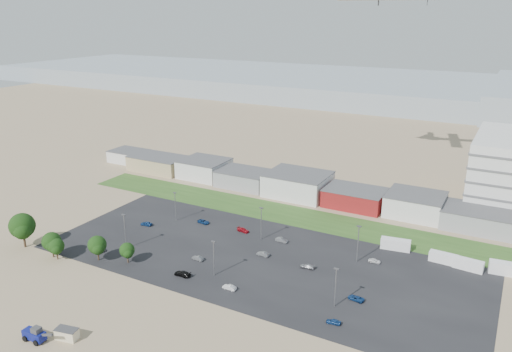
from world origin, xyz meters
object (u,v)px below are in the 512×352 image
Objects in this scene: tree_far_left at (23,228)px; parked_car_6 at (243,230)px; parked_car_8 at (375,261)px; parked_car_5 at (146,224)px; parked_car_9 at (204,222)px; parked_car_13 at (229,287)px; parked_car_2 at (334,322)px; parked_car_7 at (263,254)px; portable_shed at (67,334)px; box_trailer_a at (396,244)px; parked_car_0 at (356,298)px; parked_car_3 at (182,274)px; parked_car_12 at (307,266)px; telehandler at (34,333)px; parked_car_10 at (99,249)px; parked_car_11 at (282,240)px; parked_car_4 at (198,258)px.

parked_car_6 is at bearing 38.01° from tree_far_left.
parked_car_6 reaches higher than parked_car_8.
parked_car_5 is 0.95× the size of parked_car_9.
parked_car_9 is at bearing 47.35° from tree_far_left.
parked_car_5 reaches higher than parked_car_13.
parked_car_2 is 34.92m from parked_car_7.
parked_car_13 is at bearing -99.83° from parked_car_2.
parked_car_7 is at bearing -175.57° from parked_car_13.
portable_shed is 63.25m from parked_car_9.
parked_car_9 is at bearing 84.19° from parked_car_8.
portable_shed is 88.52m from box_trailer_a.
parked_car_8 is (-1.32, 20.30, 0.01)m from parked_car_0.
parked_car_3 is 32.47m from parked_car_12.
telehandler is (-5.44, -3.56, 0.48)m from portable_shed.
tree_far_left is 63.35m from parked_car_6.
parked_car_5 is 1.04× the size of parked_car_7.
parked_car_8 is at bearing 139.62° from parked_car_13.
parked_car_5 is 31.02m from parked_car_6.
parked_car_10 is (-0.21, -20.10, -0.01)m from parked_car_5.
box_trailer_a reaches higher than portable_shed.
tree_far_left is 2.55× the size of parked_car_3.
parked_car_6 is at bearing -174.69° from box_trailer_a.
parked_car_11 is (13.53, -0.74, 0.04)m from parked_car_6.
tree_far_left is 2.64× the size of parked_car_10.
parked_car_3 reaches higher than parked_car_7.
tree_far_left is (-44.28, 24.16, 4.61)m from portable_shed.
telehandler is at bearing -40.25° from parked_car_12.
parked_car_6 is 13.55m from parked_car_11.
parked_car_2 is at bearing 22.23° from portable_shed.
parked_car_4 is (-1.51, 8.98, -0.08)m from parked_car_3.
parked_car_13 is at bearing 47.62° from portable_shed.
parked_car_7 is 1.13× the size of parked_car_8.
box_trailer_a reaches higher than parked_car_6.
parked_car_0 is 1.07× the size of parked_car_7.
parked_car_8 is 40.72m from parked_car_13.
parked_car_4 is at bearing -72.72° from parked_car_10.
box_trailer_a is 32.38m from parked_car_11.
portable_shed reaches higher than parked_car_4.
telehandler is 2.48× the size of parked_car_8.
telehandler is 45.80m from parked_car_4.
parked_car_11 is at bearing 154.89° from parked_car_3.
parked_car_10 is 1.24× the size of parked_car_13.
tree_far_left is at bearing -160.29° from box_trailer_a.
parked_car_3 is at bearing -98.70° from parked_car_2.
portable_shed is 65.13m from parked_car_11.
parked_car_3 is 1.13× the size of parked_car_9.
parked_car_5 reaches higher than parked_car_4.
tree_far_left reaches higher than parked_car_0.
parked_car_3 is at bearing 47.93° from parked_car_5.
parked_car_4 is at bearing 110.80° from parked_car_8.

